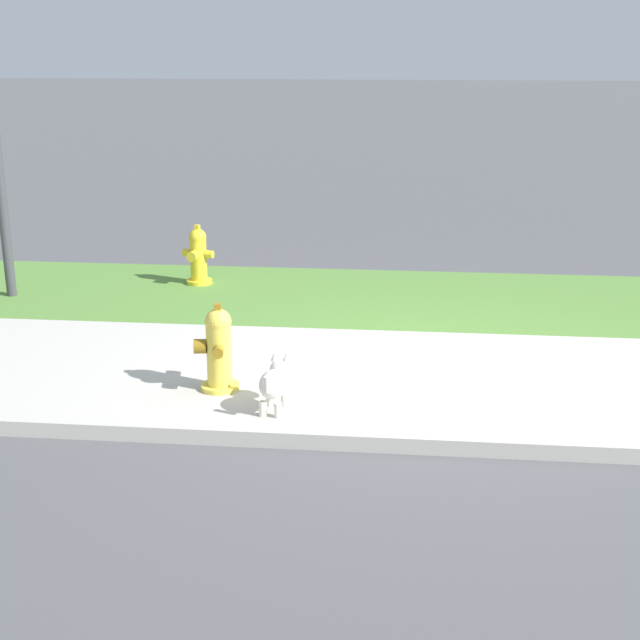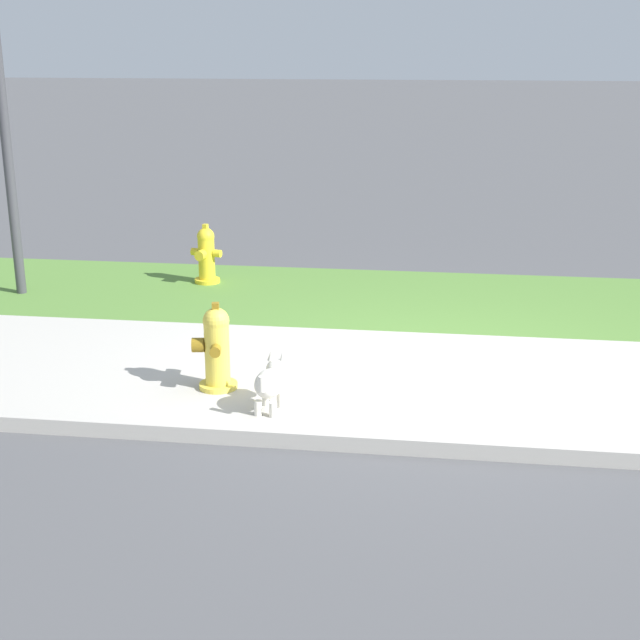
{
  "view_description": "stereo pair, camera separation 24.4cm",
  "coord_description": "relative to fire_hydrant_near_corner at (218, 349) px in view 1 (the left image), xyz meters",
  "views": [
    {
      "loc": [
        -0.24,
        -7.12,
        2.76
      ],
      "look_at": [
        -1.01,
        0.34,
        0.4
      ],
      "focal_mm": 50.0,
      "sensor_mm": 36.0,
      "label": 1
    },
    {
      "loc": [
        0.0,
        -7.09,
        2.76
      ],
      "look_at": [
        -1.01,
        0.34,
        0.4
      ],
      "focal_mm": 50.0,
      "sensor_mm": 36.0,
      "label": 2
    }
  ],
  "objects": [
    {
      "name": "fire_hydrant_near_corner",
      "position": [
        0.0,
        0.0,
        0.0
      ],
      "size": [
        0.37,
        0.39,
        0.74
      ],
      "rotation": [
        0.0,
        0.0,
        1.74
      ],
      "color": "yellow",
      "rests_on": "ground"
    },
    {
      "name": "street_curb",
      "position": [
        1.76,
        -0.97,
        -0.3
      ],
      "size": [
        18.0,
        0.16,
        0.12
      ],
      "primitive_type": "cube",
      "color": "#BCB7AD",
      "rests_on": "ground"
    },
    {
      "name": "grass_verge",
      "position": [
        1.76,
        2.91,
        -0.35
      ],
      "size": [
        18.0,
        2.45,
        0.01
      ],
      "primitive_type": "cube",
      "color": "#568438",
      "rests_on": "ground"
    },
    {
      "name": "ground_plane",
      "position": [
        1.76,
        0.4,
        -0.36
      ],
      "size": [
        120.0,
        120.0,
        0.0
      ],
      "primitive_type": "plane",
      "color": "#515154"
    },
    {
      "name": "fire_hydrant_by_grass_verge",
      "position": [
        -0.95,
        3.28,
        -0.02
      ],
      "size": [
        0.38,
        0.36,
        0.71
      ],
      "rotation": [
        0.0,
        0.0,
        2.95
      ],
      "color": "yellow",
      "rests_on": "ground"
    },
    {
      "name": "sidewalk_pavement",
      "position": [
        1.76,
        0.4,
        -0.35
      ],
      "size": [
        18.0,
        2.58,
        0.01
      ],
      "primitive_type": "cube",
      "color": "#BCB7AD",
      "rests_on": "ground"
    },
    {
      "name": "small_white_dog",
      "position": [
        0.52,
        -0.37,
        -0.12
      ],
      "size": [
        0.25,
        0.51,
        0.43
      ],
      "rotation": [
        0.0,
        0.0,
        1.46
      ],
      "color": "silver",
      "rests_on": "ground"
    }
  ]
}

